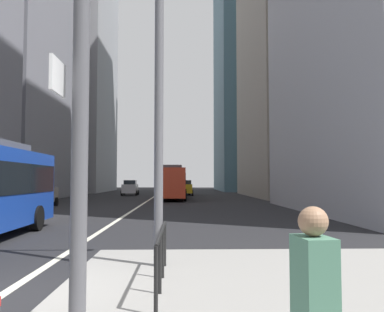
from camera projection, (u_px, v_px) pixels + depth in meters
ground_plane at (133, 211)px, 27.04m from camera, size 160.00×160.00×0.00m
median_island at (337, 310)px, 6.23m from camera, size 9.00×10.00×0.15m
lane_centre_line at (146, 202)px, 37.02m from camera, size 0.20×80.00×0.01m
office_tower_left_far at (69, 52)px, 70.86m from camera, size 13.69×19.58×47.57m
office_tower_right_far at (254, 59)px, 78.45m from camera, size 13.73×21.16×49.64m
city_bus_red_receding at (173, 181)px, 41.97m from camera, size 2.79×11.01×3.40m
car_oncoming_mid at (130, 188)px, 53.36m from camera, size 2.12×4.19×1.94m
car_receding_near at (185, 188)px, 53.28m from camera, size 2.15×4.63×1.94m
car_receding_far at (182, 187)px, 56.45m from camera, size 2.07×4.14×1.94m
car_oncoming_far at (38, 194)px, 30.55m from camera, size 2.04×4.50×1.94m
street_lamp_post at (159, 36)px, 9.36m from camera, size 5.50×0.32×8.00m
pedestrian_railing at (161, 246)px, 7.43m from camera, size 0.06×3.35×0.98m
pedestrian_waiting at (315, 308)px, 3.08m from camera, size 0.27×0.40×1.69m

